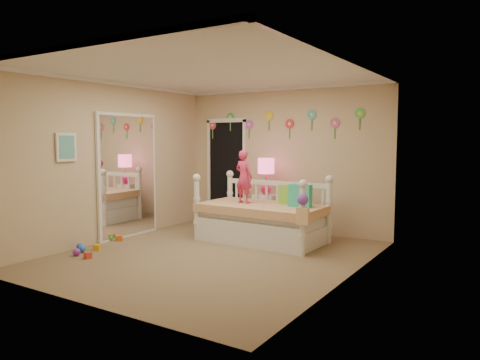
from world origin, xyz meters
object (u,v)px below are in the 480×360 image
Objects in this scene: nightstand at (266,213)px; child at (244,177)px; daybed at (262,208)px; table_lamp at (266,170)px.

child is at bearing -85.92° from nightstand.
child is at bearing -170.59° from daybed.
nightstand is (-0.32, 0.72, -0.21)m from daybed.
table_lamp is at bearing 93.59° from nightstand.
daybed is 0.59m from child.
nightstand is (-0.01, 0.76, -0.71)m from child.
daybed is at bearing -164.34° from child.
child is at bearing -89.51° from table_lamp.
child reaches higher than daybed.
daybed is 0.97m from table_lamp.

